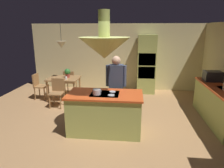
{
  "coord_description": "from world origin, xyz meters",
  "views": [
    {
      "loc": [
        0.63,
        -4.55,
        2.35
      ],
      "look_at": [
        0.1,
        0.4,
        1.0
      ],
      "focal_mm": 32.72,
      "sensor_mm": 36.0,
      "label": 1
    }
  ],
  "objects_px": {
    "cooking_pot_on_cooktop": "(97,92)",
    "kitchen_island": "(105,113)",
    "microwave_on_counter": "(213,76)",
    "cup_on_table": "(66,78)",
    "oven_tower": "(146,64)",
    "dining_table": "(64,81)",
    "person_at_island": "(116,84)",
    "chair_facing_island": "(57,91)",
    "potted_plant_on_table": "(67,73)",
    "chair_at_corner": "(39,84)",
    "chair_by_back_wall": "(70,81)"
  },
  "relations": [
    {
      "from": "dining_table",
      "to": "microwave_on_counter",
      "type": "distance_m",
      "value": 4.6
    },
    {
      "from": "potted_plant_on_table",
      "to": "chair_at_corner",
      "type": "bearing_deg",
      "value": -176.02
    },
    {
      "from": "cup_on_table",
      "to": "cooking_pot_on_cooktop",
      "type": "relative_size",
      "value": 0.5
    },
    {
      "from": "dining_table",
      "to": "chair_facing_island",
      "type": "bearing_deg",
      "value": -90.0
    },
    {
      "from": "microwave_on_counter",
      "to": "potted_plant_on_table",
      "type": "bearing_deg",
      "value": 171.17
    },
    {
      "from": "oven_tower",
      "to": "person_at_island",
      "type": "distance_m",
      "value": 2.68
    },
    {
      "from": "microwave_on_counter",
      "to": "person_at_island",
      "type": "bearing_deg",
      "value": -163.91
    },
    {
      "from": "cooking_pot_on_cooktop",
      "to": "chair_by_back_wall",
      "type": "bearing_deg",
      "value": 118.31
    },
    {
      "from": "dining_table",
      "to": "person_at_island",
      "type": "height_order",
      "value": "person_at_island"
    },
    {
      "from": "dining_table",
      "to": "potted_plant_on_table",
      "type": "xyz_separation_m",
      "value": [
        0.12,
        0.07,
        0.28
      ]
    },
    {
      "from": "dining_table",
      "to": "chair_facing_island",
      "type": "distance_m",
      "value": 0.65
    },
    {
      "from": "oven_tower",
      "to": "microwave_on_counter",
      "type": "bearing_deg",
      "value": -45.32
    },
    {
      "from": "oven_tower",
      "to": "dining_table",
      "type": "height_order",
      "value": "oven_tower"
    },
    {
      "from": "chair_at_corner",
      "to": "cup_on_table",
      "type": "bearing_deg",
      "value": -101.02
    },
    {
      "from": "chair_facing_island",
      "to": "chair_at_corner",
      "type": "bearing_deg",
      "value": 144.74
    },
    {
      "from": "kitchen_island",
      "to": "oven_tower",
      "type": "xyz_separation_m",
      "value": [
        1.1,
        3.24,
        0.61
      ]
    },
    {
      "from": "cooking_pot_on_cooktop",
      "to": "kitchen_island",
      "type": "bearing_deg",
      "value": 39.09
    },
    {
      "from": "potted_plant_on_table",
      "to": "microwave_on_counter",
      "type": "height_order",
      "value": "microwave_on_counter"
    },
    {
      "from": "microwave_on_counter",
      "to": "cooking_pot_on_cooktop",
      "type": "relative_size",
      "value": 2.56
    },
    {
      "from": "oven_tower",
      "to": "chair_facing_island",
      "type": "xyz_separation_m",
      "value": [
        -2.8,
        -1.77,
        -0.57
      ]
    },
    {
      "from": "oven_tower",
      "to": "microwave_on_counter",
      "type": "distance_m",
      "value": 2.47
    },
    {
      "from": "chair_at_corner",
      "to": "microwave_on_counter",
      "type": "xyz_separation_m",
      "value": [
        5.43,
        -0.62,
        0.57
      ]
    },
    {
      "from": "person_at_island",
      "to": "chair_facing_island",
      "type": "relative_size",
      "value": 1.95
    },
    {
      "from": "chair_at_corner",
      "to": "microwave_on_counter",
      "type": "distance_m",
      "value": 5.49
    },
    {
      "from": "kitchen_island",
      "to": "microwave_on_counter",
      "type": "height_order",
      "value": "microwave_on_counter"
    },
    {
      "from": "microwave_on_counter",
      "to": "kitchen_island",
      "type": "bearing_deg",
      "value": -152.41
    },
    {
      "from": "person_at_island",
      "to": "cooking_pot_on_cooktop",
      "type": "xyz_separation_m",
      "value": [
        -0.35,
        -0.85,
        0.04
      ]
    },
    {
      "from": "chair_facing_island",
      "to": "microwave_on_counter",
      "type": "distance_m",
      "value": 4.58
    },
    {
      "from": "dining_table",
      "to": "person_at_island",
      "type": "xyz_separation_m",
      "value": [
        1.89,
        -1.38,
        0.32
      ]
    },
    {
      "from": "kitchen_island",
      "to": "person_at_island",
      "type": "xyz_separation_m",
      "value": [
        0.19,
        0.72,
        0.5
      ]
    },
    {
      "from": "cup_on_table",
      "to": "oven_tower",
      "type": "bearing_deg",
      "value": 27.02
    },
    {
      "from": "cooking_pot_on_cooktop",
      "to": "cup_on_table",
      "type": "bearing_deg",
      "value": 124.3
    },
    {
      "from": "person_at_island",
      "to": "microwave_on_counter",
      "type": "relative_size",
      "value": 3.68
    },
    {
      "from": "dining_table",
      "to": "cup_on_table",
      "type": "relative_size",
      "value": 11.36
    },
    {
      "from": "chair_by_back_wall",
      "to": "cooking_pot_on_cooktop",
      "type": "bearing_deg",
      "value": 118.31
    },
    {
      "from": "chair_by_back_wall",
      "to": "potted_plant_on_table",
      "type": "distance_m",
      "value": 0.71
    },
    {
      "from": "oven_tower",
      "to": "cooking_pot_on_cooktop",
      "type": "bearing_deg",
      "value": -110.48
    },
    {
      "from": "cup_on_table",
      "to": "microwave_on_counter",
      "type": "bearing_deg",
      "value": -5.37
    },
    {
      "from": "oven_tower",
      "to": "dining_table",
      "type": "xyz_separation_m",
      "value": [
        -2.8,
        -1.14,
        -0.43
      ]
    },
    {
      "from": "chair_facing_island",
      "to": "potted_plant_on_table",
      "type": "distance_m",
      "value": 0.83
    },
    {
      "from": "oven_tower",
      "to": "dining_table",
      "type": "bearing_deg",
      "value": -157.79
    },
    {
      "from": "chair_facing_island",
      "to": "potted_plant_on_table",
      "type": "bearing_deg",
      "value": 80.2
    },
    {
      "from": "oven_tower",
      "to": "dining_table",
      "type": "distance_m",
      "value": 3.05
    },
    {
      "from": "chair_facing_island",
      "to": "microwave_on_counter",
      "type": "bearing_deg",
      "value": 0.16
    },
    {
      "from": "dining_table",
      "to": "person_at_island",
      "type": "bearing_deg",
      "value": -36.12
    },
    {
      "from": "cup_on_table",
      "to": "kitchen_island",
      "type": "bearing_deg",
      "value": -50.88
    },
    {
      "from": "oven_tower",
      "to": "potted_plant_on_table",
      "type": "xyz_separation_m",
      "value": [
        -2.68,
        -1.07,
        -0.15
      ]
    },
    {
      "from": "potted_plant_on_table",
      "to": "cup_on_table",
      "type": "distance_m",
      "value": 0.3
    },
    {
      "from": "kitchen_island",
      "to": "potted_plant_on_table",
      "type": "relative_size",
      "value": 5.69
    },
    {
      "from": "chair_facing_island",
      "to": "person_at_island",
      "type": "bearing_deg",
      "value": -21.65
    }
  ]
}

